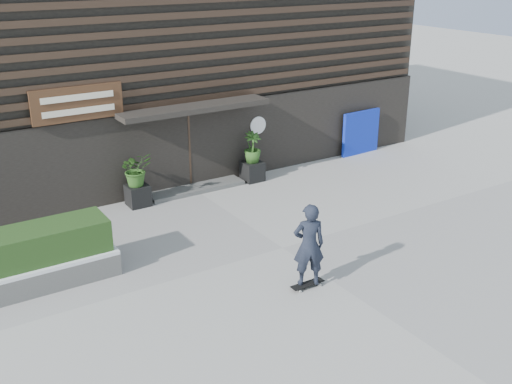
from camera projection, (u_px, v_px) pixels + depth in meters
ground at (283, 248)px, 14.71m from camera, size 80.00×80.00×0.00m
entrance_step at (195, 188)px, 18.30m from camera, size 3.00×0.80×0.12m
planter_pot_left at (138, 195)px, 17.11m from camera, size 0.60×0.60×0.60m
bamboo_left at (136, 169)px, 16.83m from camera, size 0.86×0.75×0.96m
planter_pot_right at (252, 171)px, 19.01m from camera, size 0.60×0.60×0.60m
bamboo_right at (252, 147)px, 18.72m from camera, size 0.54×0.54×0.96m
raised_bed at (33, 274)px, 12.99m from camera, size 3.50×1.20×0.50m
snow_layer at (31, 262)px, 12.89m from camera, size 3.50×1.20×0.08m
hedge at (29, 245)px, 12.74m from camera, size 3.30×1.00×0.70m
blue_tarp at (361, 133)px, 21.42m from camera, size 1.64×0.22×1.54m
building at (121, 36)px, 21.09m from camera, size 18.00×11.00×8.00m
skateboarder at (309, 245)px, 12.60m from camera, size 0.78×0.66×1.91m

